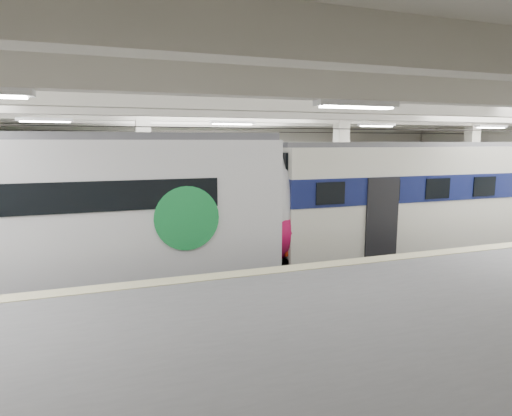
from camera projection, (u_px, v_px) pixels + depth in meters
name	position (u px, v px, depth m)	size (l,w,h in m)	color
station_hall	(270.00, 179.00, 11.89)	(36.00, 24.00, 5.75)	black
modern_emu	(97.00, 215.00, 12.16)	(14.07, 2.90, 4.53)	silver
older_rer	(430.00, 197.00, 15.99)	(12.82, 2.83, 4.26)	silver
far_train	(61.00, 194.00, 16.82)	(13.39, 2.84, 4.29)	silver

